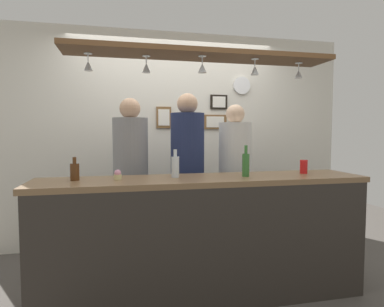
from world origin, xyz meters
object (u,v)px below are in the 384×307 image
Objects in this scene: drink_can at (304,167)px; wall_clock at (242,85)px; picture_frame_crest at (164,117)px; person_middle_navy_shirt at (187,163)px; picture_frame_upper_small at (219,102)px; bottle_beer_brown_stubby at (75,171)px; person_right_white_patterned_shirt at (235,168)px; bottle_beer_green_import at (246,164)px; picture_frame_lower_pair at (215,122)px; cupcake at (118,175)px; person_left_grey_shirt at (131,168)px; bottle_soda_clear at (175,166)px.

wall_clock is (-0.07, 1.36, 0.90)m from drink_can.
wall_clock is (1.00, -0.01, 0.42)m from picture_frame_crest.
wall_clock is (0.87, 0.74, 0.90)m from person_middle_navy_shirt.
wall_clock is (0.30, -0.01, 0.21)m from picture_frame_upper_small.
drink_can is (1.94, -0.01, -0.01)m from bottle_beer_brown_stubby.
person_right_white_patterned_shirt is at bearing -115.73° from wall_clock.
picture_frame_crest is (-1.07, 1.36, 0.49)m from drink_can.
bottle_beer_brown_stubby is 2.18m from picture_frame_upper_small.
picture_frame_lower_pair is at bearing 83.66° from bottle_beer_green_import.
picture_frame_upper_small reaches higher than bottle_beer_brown_stubby.
person_middle_navy_shirt reaches higher than picture_frame_lower_pair.
picture_frame_crest is (-0.49, 1.43, 0.44)m from bottle_beer_green_import.
picture_frame_crest is at bearing 57.31° from bottle_beer_brown_stubby.
cupcake is at bearing -137.33° from person_middle_navy_shirt.
bottle_beer_brown_stubby is at bearing -125.83° from person_left_grey_shirt.
person_middle_navy_shirt reaches higher than person_right_white_patterned_shirt.
bottle_soda_clear is 0.46m from cupcake.
picture_frame_lower_pair is (0.00, 0.74, 0.50)m from person_right_white_patterned_shirt.
person_middle_navy_shirt reaches higher than picture_frame_crest.
person_right_white_patterned_shirt is (1.08, 0.00, -0.03)m from person_left_grey_shirt.
person_left_grey_shirt reaches higher than bottle_beer_green_import.
person_right_white_patterned_shirt reaches higher than bottle_soda_clear.
person_left_grey_shirt reaches higher than bottle_beer_brown_stubby.
person_right_white_patterned_shirt is 0.71m from bottle_beer_green_import.
person_right_white_patterned_shirt is 1.27m from wall_clock.
drink_can is at bearing -72.90° from picture_frame_lower_pair.
wall_clock reaches higher than person_left_grey_shirt.
picture_frame_upper_small reaches higher than cupcake.
person_middle_navy_shirt is 7.70× the size of bottle_soda_clear.
person_left_grey_shirt is 1.40m from picture_frame_lower_pair.
wall_clock is at bearing 40.37° from person_middle_navy_shirt.
person_left_grey_shirt is at bearing -145.42° from picture_frame_lower_pair.
bottle_beer_green_import is at bearing -102.74° from person_right_white_patterned_shirt.
picture_frame_crest reaches higher than drink_can.
person_middle_navy_shirt is 1.45m from wall_clock.
picture_frame_lower_pair is at bearing 89.70° from person_right_white_patterned_shirt.
picture_frame_lower_pair is (0.52, 0.74, 0.44)m from person_middle_navy_shirt.
bottle_beer_green_import is 1.74m from wall_clock.
cupcake is at bearing -138.59° from wall_clock.
cupcake is at bearing -152.19° from person_right_white_patterned_shirt.
picture_frame_lower_pair is at bearing 107.10° from drink_can.
person_middle_navy_shirt is at bearing -124.75° from picture_frame_lower_pair.
bottle_beer_brown_stubby is (-1.01, -0.61, 0.01)m from person_middle_navy_shirt.
picture_frame_upper_small is (1.25, 1.38, 0.71)m from cupcake.
bottle_soda_clear is 1.89× the size of drink_can.
picture_frame_upper_small is (1.13, 0.74, 0.73)m from person_left_grey_shirt.
bottle_beer_brown_stubby is 0.32m from cupcake.
person_middle_navy_shirt is at bearing -0.00° from person_left_grey_shirt.
person_left_grey_shirt is 1.87m from wall_clock.
person_right_white_patterned_shirt is 7.26× the size of bottle_soda_clear.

